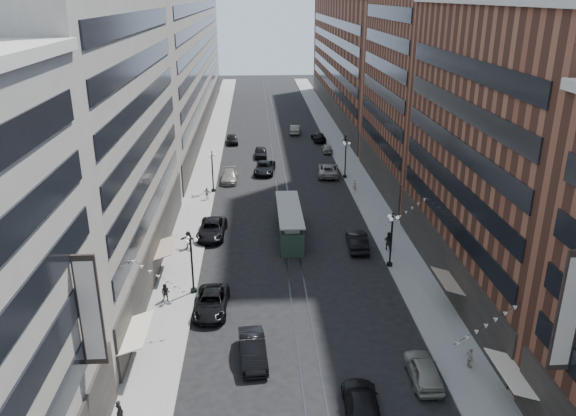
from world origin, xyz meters
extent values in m
plane|color=black|center=(0.00, 60.00, 0.00)|extent=(220.00, 220.00, 0.00)
cube|color=gray|center=(-11.00, 70.00, 0.07)|extent=(4.00, 180.00, 0.15)
cube|color=gray|center=(11.00, 70.00, 0.07)|extent=(4.00, 180.00, 0.15)
cube|color=#2D2D33|center=(-0.70, 70.00, 0.01)|extent=(0.12, 180.00, 0.02)
cube|color=#2D2D33|center=(0.70, 70.00, 0.01)|extent=(0.12, 180.00, 0.02)
cube|color=gray|center=(-17.00, 33.00, 14.00)|extent=(8.00, 36.00, 28.00)
cube|color=gray|center=(-17.00, 96.00, 13.00)|extent=(8.00, 90.00, 26.00)
cube|color=brown|center=(17.00, 28.00, 12.00)|extent=(8.00, 30.00, 24.00)
cube|color=brown|center=(17.00, 56.00, 21.00)|extent=(8.00, 26.00, 42.00)
cube|color=brown|center=(17.00, 105.00, 12.00)|extent=(8.00, 72.00, 24.00)
cylinder|color=black|center=(-9.20, 28.00, 0.30)|extent=(0.56, 0.56, 0.30)
cylinder|color=black|center=(-9.20, 28.00, 2.75)|extent=(0.18, 0.18, 5.20)
sphere|color=black|center=(-9.20, 28.00, 5.55)|extent=(0.24, 0.24, 0.24)
sphere|color=white|center=(-8.75, 28.00, 5.15)|extent=(0.36, 0.36, 0.36)
sphere|color=white|center=(-9.42, 28.39, 5.15)|extent=(0.36, 0.36, 0.36)
sphere|color=white|center=(-9.42, 27.61, 5.15)|extent=(0.36, 0.36, 0.36)
cylinder|color=black|center=(-9.20, 55.00, 0.30)|extent=(0.56, 0.56, 0.30)
cylinder|color=black|center=(-9.20, 55.00, 2.75)|extent=(0.18, 0.18, 5.20)
sphere|color=black|center=(-9.20, 55.00, 5.55)|extent=(0.24, 0.24, 0.24)
sphere|color=white|center=(-8.75, 55.00, 5.15)|extent=(0.36, 0.36, 0.36)
sphere|color=white|center=(-9.42, 55.39, 5.15)|extent=(0.36, 0.36, 0.36)
sphere|color=white|center=(-9.42, 54.61, 5.15)|extent=(0.36, 0.36, 0.36)
cylinder|color=black|center=(9.20, 32.00, 0.30)|extent=(0.56, 0.56, 0.30)
cylinder|color=black|center=(9.20, 32.00, 2.75)|extent=(0.18, 0.18, 5.20)
sphere|color=black|center=(9.20, 32.00, 5.55)|extent=(0.24, 0.24, 0.24)
sphere|color=white|center=(9.65, 32.00, 5.15)|extent=(0.36, 0.36, 0.36)
sphere|color=white|center=(8.97, 32.39, 5.15)|extent=(0.36, 0.36, 0.36)
sphere|color=white|center=(8.97, 31.61, 5.15)|extent=(0.36, 0.36, 0.36)
cylinder|color=black|center=(9.20, 60.00, 0.30)|extent=(0.56, 0.56, 0.30)
cylinder|color=black|center=(9.20, 60.00, 2.75)|extent=(0.18, 0.18, 5.20)
sphere|color=black|center=(9.20, 60.00, 5.55)|extent=(0.24, 0.24, 0.24)
sphere|color=white|center=(9.65, 60.00, 5.15)|extent=(0.36, 0.36, 0.36)
sphere|color=white|center=(8.97, 60.39, 5.15)|extent=(0.36, 0.36, 0.36)
sphere|color=white|center=(8.97, 59.61, 5.15)|extent=(0.36, 0.36, 0.36)
cube|color=#24392B|center=(0.00, 40.20, 1.22)|extent=(2.35, 11.26, 2.44)
cube|color=gray|center=(0.00, 40.20, 2.72)|extent=(1.50, 10.32, 0.56)
cube|color=gray|center=(0.00, 40.20, 3.10)|extent=(2.53, 11.45, 0.14)
cylinder|color=black|center=(0.00, 35.98, 0.33)|extent=(2.16, 0.66, 0.66)
cylinder|color=black|center=(0.00, 44.43, 0.33)|extent=(2.16, 0.66, 0.66)
imported|color=black|center=(-7.42, 24.91, 0.80)|extent=(2.89, 5.86, 1.60)
imported|color=gray|center=(7.59, 15.07, 0.82)|extent=(2.07, 4.88, 1.65)
imported|color=black|center=(-4.00, 18.07, 0.86)|extent=(2.24, 5.34, 1.71)
imported|color=black|center=(2.78, 12.05, 0.79)|extent=(2.49, 5.52, 1.57)
imported|color=black|center=(-11.40, 26.52, 0.96)|extent=(0.86, 0.58, 1.63)
imported|color=#C1B3A0|center=(11.18, 16.07, 0.94)|extent=(0.53, 0.97, 1.58)
imported|color=black|center=(-8.40, 40.42, 0.86)|extent=(3.21, 6.32, 1.71)
imported|color=slate|center=(-7.26, 59.57, 0.77)|extent=(2.18, 5.34, 1.55)
imported|color=black|center=(-7.56, 81.03, 0.81)|extent=(2.30, 4.88, 1.62)
imported|color=black|center=(6.80, 36.44, 0.89)|extent=(2.14, 5.48, 1.78)
imported|color=gray|center=(6.98, 61.44, 0.87)|extent=(3.56, 6.57, 1.75)
imported|color=black|center=(7.85, 81.96, 0.77)|extent=(2.50, 5.45, 1.54)
imported|color=black|center=(-2.66, 71.96, 0.82)|extent=(1.98, 4.83, 1.64)
imported|color=slate|center=(4.03, 87.87, 0.83)|extent=(2.28, 5.20, 1.66)
imported|color=black|center=(-10.58, 37.19, 1.09)|extent=(1.81, 0.92, 1.87)
imported|color=#B6AF97|center=(-9.78, 51.99, 0.96)|extent=(1.04, 0.73, 1.62)
imported|color=black|center=(9.88, 35.64, 1.12)|extent=(1.06, 1.00, 1.94)
imported|color=beige|center=(9.50, 53.96, 0.98)|extent=(0.69, 0.55, 1.66)
imported|color=black|center=(12.09, 78.46, 0.99)|extent=(1.14, 0.59, 1.68)
imported|color=black|center=(-2.20, 63.14, 0.83)|extent=(3.50, 6.29, 1.67)
imported|color=gray|center=(8.40, 74.17, 0.70)|extent=(1.71, 4.12, 1.40)
imported|color=black|center=(-12.14, 12.13, 0.92)|extent=(0.67, 0.59, 1.54)
camera|label=1|loc=(-3.50, -15.97, 24.72)|focal=35.00mm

